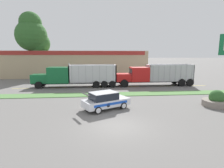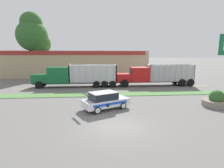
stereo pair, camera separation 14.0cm
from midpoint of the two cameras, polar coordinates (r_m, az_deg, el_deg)
ground_plane at (r=12.15m, az=1.81°, el=-13.58°), size 600.00×600.00×0.00m
grass_verge at (r=21.30m, az=-1.14°, el=-3.38°), size 120.00×2.19×0.06m
centre_line_2 at (r=28.47m, az=-27.38°, el=-1.25°), size 2.40×0.14×0.01m
centre_line_3 at (r=26.85m, az=-16.69°, el=-1.16°), size 2.40×0.14×0.01m
centre_line_4 at (r=26.26m, az=-5.09°, el=-1.03°), size 2.40×0.14×0.01m
centre_line_5 at (r=26.77m, az=6.55°, el=-0.86°), size 2.40×0.14×0.01m
centre_line_6 at (r=28.32m, az=17.33°, el=-0.66°), size 2.40×0.14×0.01m
centre_line_7 at (r=30.75m, az=26.70°, el=-0.47°), size 2.40×0.14×0.01m
dump_truck_lead at (r=27.93m, az=11.82°, el=2.66°), size 11.99×2.81×3.43m
dump_truck_mid at (r=27.07m, az=-13.94°, el=2.36°), size 12.45×2.72×3.64m
rally_car at (r=15.52m, az=-2.08°, el=-5.32°), size 4.47×3.45×1.59m
stone_planter at (r=19.15m, az=31.15°, el=-4.72°), size 2.50×2.50×1.54m
store_building_backdrop at (r=42.61m, az=-11.01°, el=6.64°), size 30.93×12.10×5.63m
tree_behind_left at (r=39.90m, az=-24.60°, el=15.02°), size 6.15×6.15×13.23m
tree_behind_centre at (r=40.09m, az=-22.62°, el=12.69°), size 4.66×4.66×10.63m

